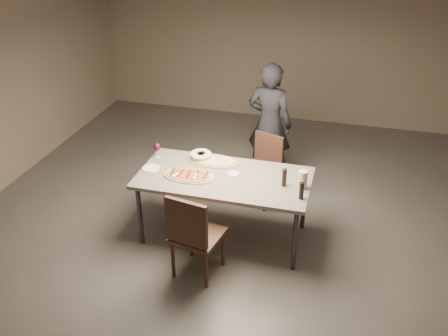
% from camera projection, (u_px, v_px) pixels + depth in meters
% --- Properties ---
extents(room, '(7.00, 7.00, 7.00)m').
position_uv_depth(room, '(224.00, 119.00, 4.88)').
color(room, '#534E47').
rests_on(room, ground).
extents(dining_table, '(1.80, 0.90, 0.75)m').
position_uv_depth(dining_table, '(224.00, 181.00, 5.22)').
color(dining_table, slate).
rests_on(dining_table, ground).
extents(zucchini_pizza, '(0.55, 0.31, 0.05)m').
position_uv_depth(zucchini_pizza, '(189.00, 175.00, 5.18)').
color(zucchini_pizza, tan).
rests_on(zucchini_pizza, dining_table).
extents(ham_pizza, '(0.55, 0.30, 0.04)m').
position_uv_depth(ham_pizza, '(213.00, 161.00, 5.47)').
color(ham_pizza, tan).
rests_on(ham_pizza, dining_table).
extents(bread_basket, '(0.24, 0.24, 0.08)m').
position_uv_depth(bread_basket, '(201.00, 155.00, 5.51)').
color(bread_basket, beige).
rests_on(bread_basket, dining_table).
extents(oil_dish, '(0.13, 0.13, 0.01)m').
position_uv_depth(oil_dish, '(233.00, 174.00, 5.22)').
color(oil_dish, white).
rests_on(oil_dish, dining_table).
extents(pepper_mill_left, '(0.05, 0.05, 0.21)m').
position_uv_depth(pepper_mill_left, '(284.00, 177.00, 4.98)').
color(pepper_mill_left, black).
rests_on(pepper_mill_left, dining_table).
extents(pepper_mill_right, '(0.05, 0.05, 0.20)m').
position_uv_depth(pepper_mill_right, '(301.00, 190.00, 4.77)').
color(pepper_mill_right, black).
rests_on(pepper_mill_right, dining_table).
extents(carafe, '(0.09, 0.09, 0.19)m').
position_uv_depth(carafe, '(303.00, 180.00, 4.95)').
color(carafe, silver).
rests_on(carafe, dining_table).
extents(wine_glass, '(0.08, 0.08, 0.18)m').
position_uv_depth(wine_glass, '(157.00, 147.00, 5.52)').
color(wine_glass, silver).
rests_on(wine_glass, dining_table).
extents(side_plate, '(0.19, 0.19, 0.01)m').
position_uv_depth(side_plate, '(151.00, 168.00, 5.34)').
color(side_plate, white).
rests_on(side_plate, dining_table).
extents(chair_near, '(0.52, 0.52, 0.94)m').
position_uv_depth(chair_near, '(193.00, 233.00, 4.71)').
color(chair_near, '#40261B').
rests_on(chair_near, ground).
extents(chair_far, '(0.51, 0.51, 0.84)m').
position_uv_depth(chair_far, '(264.00, 165.00, 6.01)').
color(chair_far, '#40261B').
rests_on(chair_far, ground).
extents(diner, '(0.63, 0.47, 1.59)m').
position_uv_depth(diner, '(270.00, 124.00, 6.29)').
color(diner, black).
rests_on(diner, ground).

